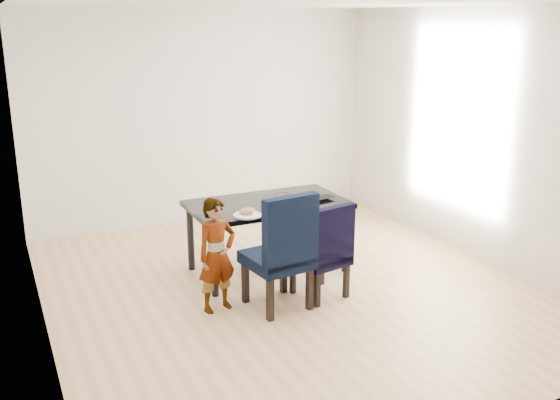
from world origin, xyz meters
name	(u,v)px	position (x,y,z in m)	size (l,w,h in m)	color
floor	(289,288)	(0.00, 0.00, -0.01)	(4.50, 5.00, 0.01)	tan
ceiling	(290,1)	(0.00, 0.00, 2.71)	(4.50, 5.00, 0.01)	white
wall_back	(203,118)	(0.00, 2.50, 1.35)	(4.50, 0.01, 2.70)	silver
wall_front	(480,233)	(0.00, -2.50, 1.35)	(4.50, 0.01, 2.70)	white
wall_left	(30,179)	(-2.25, 0.00, 1.35)	(0.01, 5.00, 2.70)	white
wall_right	(477,135)	(2.25, 0.00, 1.35)	(0.01, 5.00, 2.70)	silver
dining_table	(268,237)	(0.00, 0.50, 0.38)	(1.60, 0.90, 0.75)	black
chair_left	(277,249)	(-0.27, -0.32, 0.55)	(0.53, 0.55, 1.10)	black
chair_right	(320,249)	(0.19, -0.28, 0.47)	(0.45, 0.47, 0.93)	black
child	(217,255)	(-0.79, -0.15, 0.52)	(0.38, 0.25, 1.05)	red
plate	(247,215)	(-0.37, 0.15, 0.76)	(0.27, 0.27, 0.02)	silver
sandwich	(247,211)	(-0.37, 0.15, 0.80)	(0.17, 0.08, 0.07)	#B67241
laptop	(314,198)	(0.48, 0.39, 0.76)	(0.37, 0.24, 0.03)	black
cable_tangle	(289,198)	(0.26, 0.54, 0.75)	(0.14, 0.14, 0.01)	black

